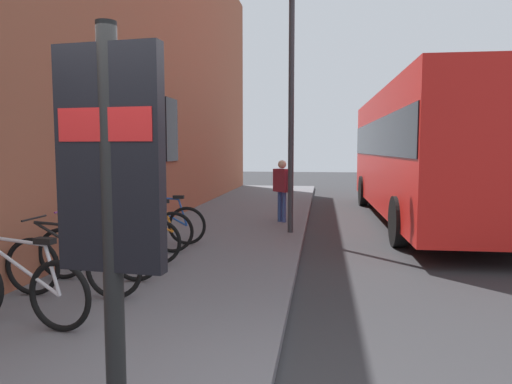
{
  "coord_description": "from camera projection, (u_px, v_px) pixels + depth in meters",
  "views": [
    {
      "loc": [
        -2.61,
        -0.37,
        1.92
      ],
      "look_at": [
        4.38,
        0.63,
        1.26
      ],
      "focal_mm": 32.73,
      "sensor_mm": 36.0,
      "label": 1
    }
  ],
  "objects": [
    {
      "name": "station_facade",
      "position": [
        158.0,
        53.0,
        11.79
      ],
      "size": [
        22.0,
        0.65,
        8.68
      ],
      "color": "#9E563D",
      "rests_on": "ground"
    },
    {
      "name": "bicycle_by_door",
      "position": [
        142.0,
        231.0,
        7.99
      ],
      "size": [
        0.65,
        1.71,
        0.97
      ],
      "color": "black",
      "rests_on": "sidewalk_pavement"
    },
    {
      "name": "sidewalk_pavement",
      "position": [
        230.0,
        228.0,
        10.93
      ],
      "size": [
        24.0,
        3.5,
        0.12
      ],
      "primitive_type": "cube",
      "color": "slate",
      "rests_on": "ground"
    },
    {
      "name": "bicycle_mid_rack",
      "position": [
        17.0,
        288.0,
        4.72
      ],
      "size": [
        0.48,
        1.76,
        0.97
      ],
      "color": "black",
      "rests_on": "sidewalk_pavement"
    },
    {
      "name": "pedestrian_near_bus",
      "position": [
        282.0,
        184.0,
        11.42
      ],
      "size": [
        0.46,
        0.47,
        1.52
      ],
      "color": "#334C8C",
      "rests_on": "sidewalk_pavement"
    },
    {
      "name": "city_bus",
      "position": [
        425.0,
        149.0,
        12.14
      ],
      "size": [
        10.54,
        2.77,
        3.35
      ],
      "color": "red",
      "rests_on": "ground"
    },
    {
      "name": "ground",
      "position": [
        356.0,
        253.0,
        8.57
      ],
      "size": [
        60.0,
        60.0,
        0.0
      ],
      "primitive_type": "plane",
      "color": "#2D2D30"
    },
    {
      "name": "street_lamp",
      "position": [
        291.0,
        89.0,
        9.79
      ],
      "size": [
        0.28,
        0.28,
        5.13
      ],
      "color": "#333338",
      "rests_on": "sidewalk_pavement"
    },
    {
      "name": "bicycle_leaning_wall",
      "position": [
        125.0,
        240.0,
        7.19
      ],
      "size": [
        0.49,
        1.76,
        0.97
      ],
      "color": "black",
      "rests_on": "sidewalk_pavement"
    },
    {
      "name": "bicycle_end_of_row",
      "position": [
        160.0,
        224.0,
        8.76
      ],
      "size": [
        0.48,
        1.77,
        0.97
      ],
      "color": "black",
      "rests_on": "sidewalk_pavement"
    },
    {
      "name": "transit_info_sign",
      "position": [
        111.0,
        190.0,
        2.27
      ],
      "size": [
        0.14,
        0.56,
        2.4
      ],
      "color": "black",
      "rests_on": "sidewalk_pavement"
    },
    {
      "name": "bicycle_nearest_sign",
      "position": [
        99.0,
        252.0,
        6.36
      ],
      "size": [
        0.48,
        1.77,
        0.97
      ],
      "color": "black",
      "rests_on": "sidewalk_pavement"
    },
    {
      "name": "bicycle_far_end",
      "position": [
        73.0,
        266.0,
        5.63
      ],
      "size": [
        0.48,
        1.77,
        0.97
      ],
      "color": "black",
      "rests_on": "sidewalk_pavement"
    }
  ]
}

